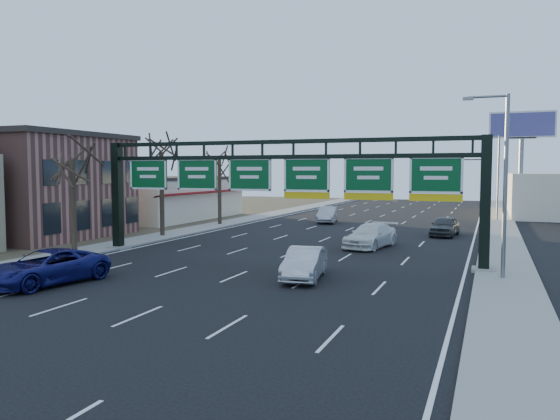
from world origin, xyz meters
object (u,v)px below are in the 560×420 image
at_px(car_blue_suv, 47,267).
at_px(car_silver_sedan, 304,263).
at_px(sign_gantry, 280,182).
at_px(car_white_wagon, 370,236).

xyz_separation_m(car_blue_suv, car_silver_sedan, (10.87, 5.61, -0.04)).
bearing_deg(car_silver_sedan, sign_gantry, 113.88).
bearing_deg(sign_gantry, car_white_wagon, 59.62).
xyz_separation_m(sign_gantry, car_silver_sedan, (3.32, -5.24, -3.86)).
relative_size(car_silver_sedan, car_white_wagon, 0.83).
distance_m(car_blue_suv, car_silver_sedan, 12.23).
relative_size(car_blue_suv, car_white_wagon, 1.04).
xyz_separation_m(car_silver_sedan, car_white_wagon, (0.74, 12.15, 0.05)).
height_order(car_blue_suv, car_white_wagon, car_white_wagon).
bearing_deg(car_silver_sedan, car_white_wagon, 78.06).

